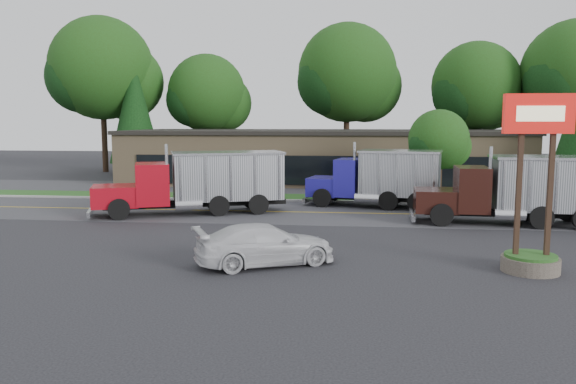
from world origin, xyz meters
name	(u,v)px	position (x,y,z in m)	size (l,w,h in m)	color
ground	(239,247)	(0.00, 0.00, 0.00)	(140.00, 140.00, 0.00)	#343439
road	(271,212)	(0.00, 9.00, 0.00)	(60.00, 8.00, 0.02)	#4B4B4F
center_line	(271,212)	(0.00, 9.00, 0.00)	(60.00, 0.12, 0.01)	gold
curb	(280,201)	(0.00, 13.20, 0.00)	(60.00, 0.30, 0.12)	#9E9E99
grass_verge	(283,197)	(0.00, 15.00, 0.00)	(60.00, 3.40, 0.03)	#24511B
far_parking	(291,189)	(0.00, 20.00, 0.00)	(60.00, 7.00, 0.02)	#4B4B4F
strip_mall	(322,157)	(2.00, 26.00, 2.00)	(32.00, 12.00, 4.00)	#997F5E
bilo_sign	(533,213)	(10.50, -2.50, 2.02)	(2.20, 1.90, 5.95)	#6B6054
tree_far_a	(104,73)	(-19.84, 32.13, 9.73)	(10.69, 10.06, 15.24)	#382619
tree_far_b	(208,97)	(-9.87, 34.10, 7.48)	(8.22, 7.74, 11.72)	#382619
tree_far_c	(349,78)	(4.16, 34.12, 9.26)	(10.17, 9.57, 14.51)	#382619
tree_far_d	(477,90)	(16.13, 33.10, 7.93)	(8.72, 8.20, 12.43)	#382619
tree_far_e	(576,77)	(24.15, 31.12, 8.90)	(9.78, 9.21, 13.95)	#382619
evergreen_left	(135,110)	(-16.00, 30.00, 6.12)	(4.90, 4.90, 11.13)	#382619
tree_verge	(439,143)	(10.06, 15.05, 3.70)	(4.08, 3.84, 5.82)	#382619
dump_truck_red	(202,181)	(-3.67, 8.09, 1.81)	(10.41, 5.89, 3.36)	black
dump_truck_blue	(382,177)	(6.25, 11.45, 1.80)	(8.06, 4.10, 3.36)	black
dump_truck_maroon	(521,188)	(12.73, 6.49, 1.81)	(9.25, 3.10, 3.36)	black
rally_car	(265,244)	(1.44, -2.53, 0.72)	(2.02, 4.98, 1.44)	silver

